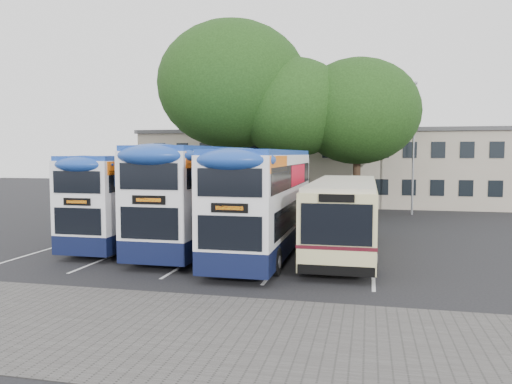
{
  "coord_description": "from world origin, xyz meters",
  "views": [
    {
      "loc": [
        3.04,
        -15.88,
        4.22
      ],
      "look_at": [
        -1.69,
        5.0,
        2.57
      ],
      "focal_mm": 35.0,
      "sensor_mm": 36.0,
      "label": 1
    }
  ],
  "objects_px": {
    "bus_dd_mid": "(200,192)",
    "bus_dd_right": "(264,197)",
    "tree_mid": "(292,108)",
    "bus_single": "(344,212)",
    "lamp_post": "(414,141)",
    "tree_left": "(232,85)",
    "tree_right": "(358,112)",
    "bus_dd_left": "(137,194)"
  },
  "relations": [
    {
      "from": "lamp_post",
      "to": "tree_right",
      "type": "xyz_separation_m",
      "value": [
        -3.75,
        -1.76,
        1.93
      ]
    },
    {
      "from": "lamp_post",
      "to": "bus_dd_left",
      "type": "xyz_separation_m",
      "value": [
        -13.8,
        -13.93,
        -2.81
      ]
    },
    {
      "from": "lamp_post",
      "to": "bus_dd_mid",
      "type": "distance_m",
      "value": 17.95
    },
    {
      "from": "bus_dd_mid",
      "to": "bus_dd_right",
      "type": "height_order",
      "value": "bus_dd_mid"
    },
    {
      "from": "bus_dd_mid",
      "to": "bus_dd_right",
      "type": "distance_m",
      "value": 3.48
    },
    {
      "from": "tree_mid",
      "to": "bus_dd_left",
      "type": "bearing_deg",
      "value": -117.09
    },
    {
      "from": "lamp_post",
      "to": "tree_right",
      "type": "bearing_deg",
      "value": -154.88
    },
    {
      "from": "tree_left",
      "to": "bus_dd_right",
      "type": "bearing_deg",
      "value": -69.28
    },
    {
      "from": "tree_left",
      "to": "tree_mid",
      "type": "bearing_deg",
      "value": -2.76
    },
    {
      "from": "tree_mid",
      "to": "bus_dd_mid",
      "type": "xyz_separation_m",
      "value": [
        -2.4,
        -11.77,
        -4.77
      ]
    },
    {
      "from": "bus_dd_mid",
      "to": "bus_single",
      "type": "xyz_separation_m",
      "value": [
        6.46,
        -0.22,
        -0.74
      ]
    },
    {
      "from": "tree_left",
      "to": "tree_right",
      "type": "relative_size",
      "value": 1.26
    },
    {
      "from": "tree_mid",
      "to": "lamp_post",
      "type": "bearing_deg",
      "value": 18.12
    },
    {
      "from": "bus_dd_mid",
      "to": "tree_mid",
      "type": "bearing_deg",
      "value": 78.47
    },
    {
      "from": "tree_right",
      "to": "bus_single",
      "type": "xyz_separation_m",
      "value": [
        -0.2,
        -12.85,
        -5.26
      ]
    },
    {
      "from": "bus_single",
      "to": "tree_left",
      "type": "bearing_deg",
      "value": 124.08
    },
    {
      "from": "tree_left",
      "to": "tree_right",
      "type": "height_order",
      "value": "tree_left"
    },
    {
      "from": "bus_dd_left",
      "to": "tree_mid",
      "type": "bearing_deg",
      "value": 62.91
    },
    {
      "from": "bus_dd_right",
      "to": "bus_single",
      "type": "distance_m",
      "value": 3.47
    },
    {
      "from": "lamp_post",
      "to": "bus_single",
      "type": "bearing_deg",
      "value": -105.12
    },
    {
      "from": "lamp_post",
      "to": "tree_right",
      "type": "distance_m",
      "value": 4.57
    },
    {
      "from": "tree_mid",
      "to": "tree_right",
      "type": "relative_size",
      "value": 1.0
    },
    {
      "from": "bus_dd_right",
      "to": "tree_left",
      "type": "bearing_deg",
      "value": 110.72
    },
    {
      "from": "lamp_post",
      "to": "tree_mid",
      "type": "relative_size",
      "value": 0.86
    },
    {
      "from": "lamp_post",
      "to": "bus_dd_mid",
      "type": "bearing_deg",
      "value": -125.88
    },
    {
      "from": "tree_right",
      "to": "tree_left",
      "type": "bearing_deg",
      "value": -175.53
    },
    {
      "from": "lamp_post",
      "to": "bus_dd_left",
      "type": "relative_size",
      "value": 0.91
    },
    {
      "from": "bus_dd_right",
      "to": "bus_single",
      "type": "relative_size",
      "value": 1.01
    },
    {
      "from": "lamp_post",
      "to": "bus_dd_right",
      "type": "height_order",
      "value": "lamp_post"
    },
    {
      "from": "bus_single",
      "to": "tree_right",
      "type": "bearing_deg",
      "value": 89.12
    },
    {
      "from": "tree_left",
      "to": "bus_dd_right",
      "type": "xyz_separation_m",
      "value": [
        5.02,
        -13.26,
        -6.5
      ]
    },
    {
      "from": "bus_dd_right",
      "to": "bus_single",
      "type": "xyz_separation_m",
      "value": [
        3.23,
        1.07,
        -0.65
      ]
    },
    {
      "from": "bus_dd_left",
      "to": "bus_single",
      "type": "height_order",
      "value": "bus_dd_left"
    },
    {
      "from": "bus_dd_right",
      "to": "bus_single",
      "type": "bearing_deg",
      "value": 18.23
    },
    {
      "from": "lamp_post",
      "to": "bus_dd_mid",
      "type": "height_order",
      "value": "lamp_post"
    },
    {
      "from": "tree_left",
      "to": "bus_dd_right",
      "type": "height_order",
      "value": "tree_left"
    },
    {
      "from": "lamp_post",
      "to": "tree_right",
      "type": "relative_size",
      "value": 0.86
    },
    {
      "from": "tree_mid",
      "to": "bus_single",
      "type": "distance_m",
      "value": 13.81
    },
    {
      "from": "tree_left",
      "to": "bus_dd_mid",
      "type": "xyz_separation_m",
      "value": [
        1.79,
        -11.98,
        -6.42
      ]
    },
    {
      "from": "tree_left",
      "to": "tree_mid",
      "type": "relative_size",
      "value": 1.26
    },
    {
      "from": "tree_mid",
      "to": "bus_dd_mid",
      "type": "relative_size",
      "value": 0.98
    },
    {
      "from": "tree_left",
      "to": "bus_single",
      "type": "bearing_deg",
      "value": -55.92
    }
  ]
}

